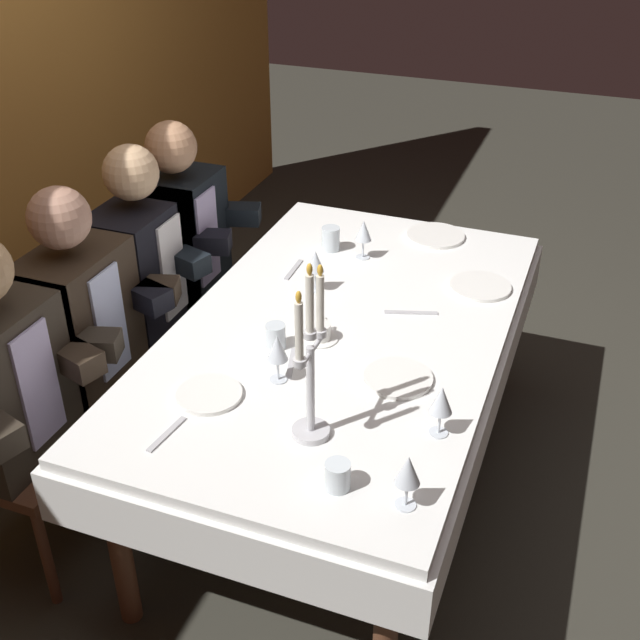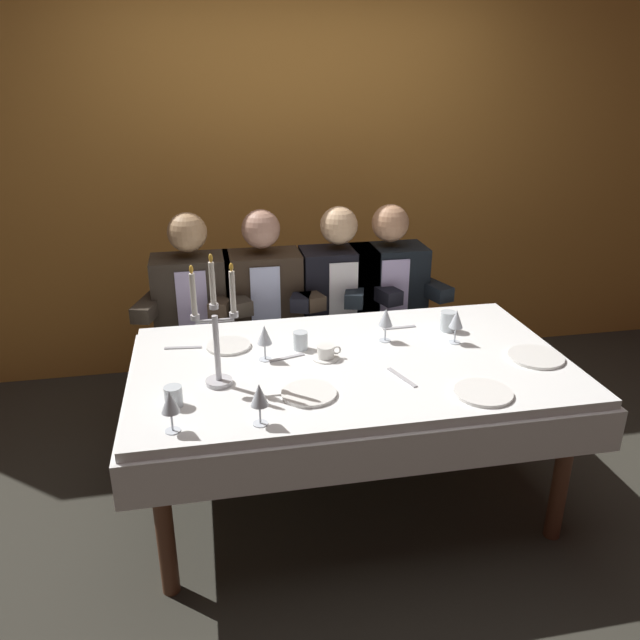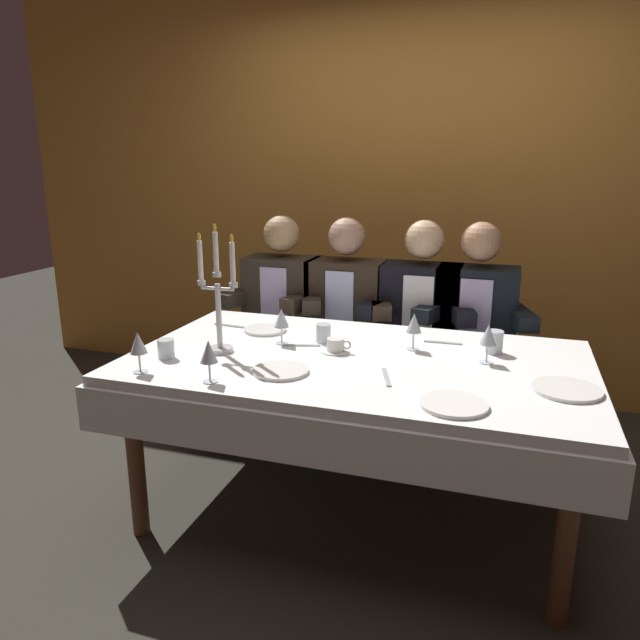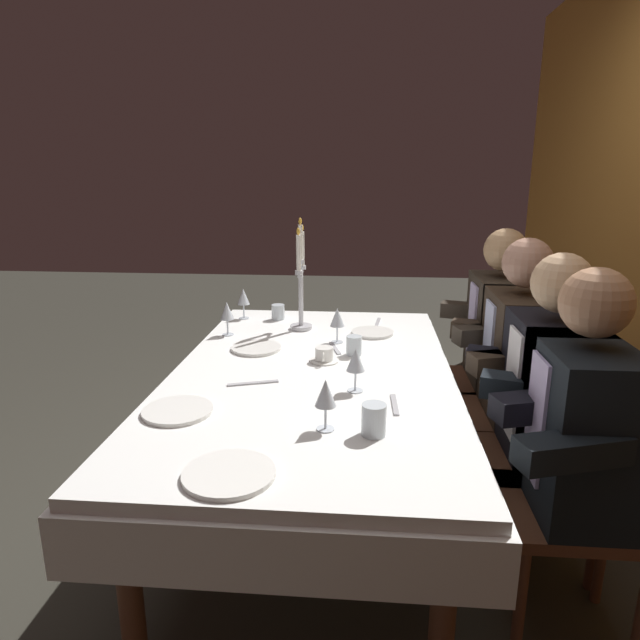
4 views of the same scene
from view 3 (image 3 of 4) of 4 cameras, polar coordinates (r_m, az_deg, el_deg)
ground_plane at (r=2.82m, az=3.37°, el=-18.02°), size 12.00×12.00×0.00m
back_wall at (r=4.00m, az=9.90°, el=12.18°), size 6.00×0.12×2.70m
dining_table at (r=2.53m, az=3.59°, el=-6.15°), size 1.94×1.14×0.74m
candelabra at (r=2.53m, az=-9.84°, el=1.74°), size 0.19×0.11×0.55m
dinner_plate_0 at (r=2.87m, az=-5.35°, el=-0.95°), size 0.20×0.20×0.01m
dinner_plate_1 at (r=2.31m, az=-3.84°, el=-4.91°), size 0.22×0.22×0.01m
dinner_plate_2 at (r=2.30m, az=22.76°, el=-6.21°), size 0.25×0.25×0.01m
dinner_plate_3 at (r=2.05m, az=12.83°, el=-7.96°), size 0.23×0.23×0.01m
wine_glass_0 at (r=2.58m, az=9.09°, el=-0.42°), size 0.07×0.07×0.16m
wine_glass_1 at (r=2.21m, az=-10.73°, el=-3.15°), size 0.07×0.07×0.16m
wine_glass_2 at (r=2.38m, az=-17.19°, el=-2.26°), size 0.07×0.07×0.16m
wine_glass_3 at (r=2.64m, az=-3.76°, el=0.12°), size 0.07×0.07×0.16m
wine_glass_4 at (r=2.48m, az=15.98°, el=-1.46°), size 0.07×0.07×0.16m
water_tumbler_0 at (r=2.55m, az=-14.68°, el=-2.71°), size 0.07×0.07×0.08m
water_tumbler_1 at (r=2.64m, az=16.51°, el=-2.04°), size 0.07×0.07×0.10m
water_tumbler_2 at (r=2.68m, az=0.34°, el=-1.28°), size 0.07×0.07×0.08m
coffee_cup_0 at (r=2.55m, az=1.55°, el=-2.53°), size 0.13×0.12×0.06m
spoon_0 at (r=2.64m, az=-1.83°, el=-2.46°), size 0.17×0.06×0.01m
spoon_1 at (r=2.98m, az=-8.77°, el=-0.53°), size 0.17×0.04×0.01m
fork_2 at (r=2.73m, az=11.82°, el=-2.15°), size 0.17×0.02×0.01m
knife_3 at (r=2.27m, az=6.44°, el=-5.51°), size 0.08×0.19×0.01m
seated_diner_0 at (r=3.51m, az=-3.61°, el=1.85°), size 0.63×0.48×1.24m
seated_diner_1 at (r=3.39m, az=2.54°, el=1.38°), size 0.63×0.48×1.24m
seated_diner_2 at (r=3.30m, az=9.76°, el=0.82°), size 0.63×0.48×1.24m
seated_diner_3 at (r=3.28m, az=14.87°, el=0.41°), size 0.63×0.48×1.24m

